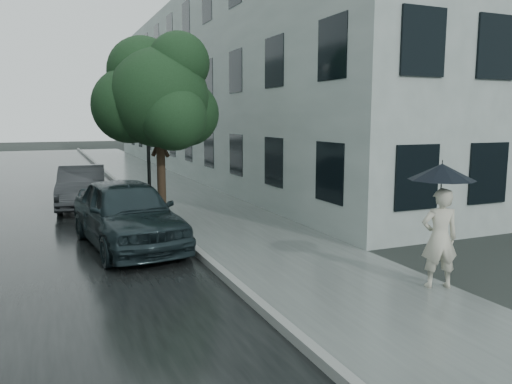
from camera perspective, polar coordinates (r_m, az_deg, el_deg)
name	(u,v)px	position (r m, az deg, el deg)	size (l,w,h in m)	color
ground	(323,283)	(9.21, 7.71, -10.22)	(120.00, 120.00, 0.00)	black
sidewalk	(175,192)	(20.27, -9.23, 0.02)	(3.50, 60.00, 0.01)	slate
kerb_near	(129,193)	(19.91, -14.33, -0.08)	(0.15, 60.00, 0.15)	slate
asphalt_road	(30,200)	(19.71, -24.43, -0.88)	(6.85, 60.00, 0.00)	black
building_near	(232,90)	(28.81, -2.80, 11.55)	(7.02, 36.00, 9.00)	#96A4A0
pedestrian	(440,238)	(9.20, 20.24, -4.98)	(0.64, 0.42, 1.75)	#BAB8A3
umbrella	(442,172)	(9.04, 20.48, 2.17)	(1.32, 1.32, 1.29)	black
street_tree	(158,96)	(14.56, -11.11, 10.68)	(3.64, 3.30, 5.32)	#332619
lamp_post	(143,121)	(17.38, -12.77, 7.97)	(0.83, 0.43, 4.98)	black
car_near	(127,213)	(11.80, -14.52, -2.32)	(1.85, 4.60, 1.57)	black
car_far	(82,187)	(17.52, -19.25, 0.59)	(1.44, 4.13, 1.36)	#272A2C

